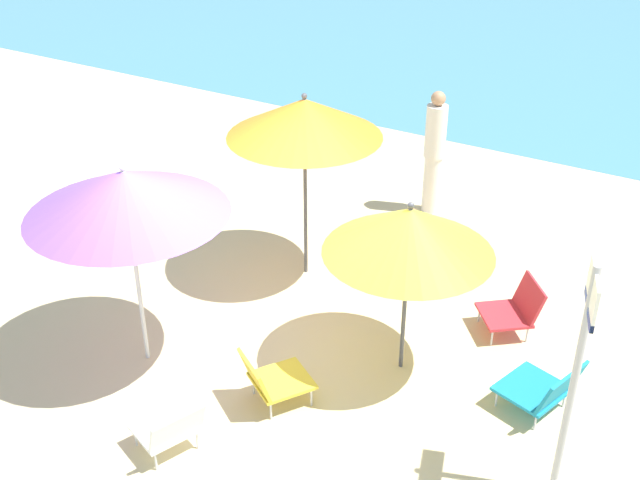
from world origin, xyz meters
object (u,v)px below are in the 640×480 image
Objects in this scene: umbrella_purple at (126,193)px; beach_chair_a at (544,388)px; person_a at (434,152)px; beach_chair_d at (515,308)px; umbrella_yellow at (409,231)px; person_b at (404,245)px; umbrella_orange at (304,118)px; beach_chair_c at (170,428)px; beach_chair_b at (272,379)px; warning_sign at (580,354)px.

beach_chair_a is (3.56, 1.16, -1.52)m from umbrella_purple.
umbrella_purple reaches higher than person_a.
beach_chair_d is (2.94, 2.23, -1.52)m from umbrella_purple.
umbrella_yellow is at bearing 17.10° from beach_chair_d.
person_b is at bearing 59.31° from umbrella_purple.
umbrella_orange is (0.52, 2.15, 0.08)m from umbrella_purple.
umbrella_orange is 3.47m from beach_chair_c.
beach_chair_b is 4.27m from person_a.
umbrella_purple is 4.54m from person_a.
person_b is (-2.02, 1.43, 0.15)m from beach_chair_a.
beach_chair_a is 2.48m from person_b.
umbrella_yellow reaches higher than person_a.
beach_chair_b is 2.73m from warning_sign.
beach_chair_c is 0.74× the size of person_b.
beach_chair_a is 1.43m from warning_sign.
beach_chair_a is 0.83× the size of person_b.
person_a is (0.63, 2.14, -1.04)m from umbrella_orange.
umbrella_purple is 2.49m from umbrella_yellow.
warning_sign reaches higher than beach_chair_c.
umbrella_orange is at bearing -58.77° from beach_chair_c.
warning_sign reaches higher than umbrella_yellow.
person_b is (1.54, 2.59, -1.37)m from umbrella_purple.
umbrella_purple is 1.26× the size of person_a.
warning_sign is (1.71, -0.82, -0.13)m from umbrella_yellow.
beach_chair_c is 3.65m from beach_chair_d.
umbrella_purple is at bearing -152.78° from umbrella_yellow.
beach_chair_c is 3.28m from warning_sign.
umbrella_yellow is at bearing 136.82° from warning_sign.
umbrella_orange is at bearing 148.92° from umbrella_yellow.
umbrella_yellow reaches higher than person_b.
umbrella_orange is 1.02× the size of warning_sign.
umbrella_orange is 2.91× the size of beach_chair_d.
umbrella_orange reaches higher than umbrella_purple.
beach_chair_c is at bearing -168.95° from beach_chair_b.
umbrella_purple reaches higher than beach_chair_a.
umbrella_orange is at bearing -36.85° from beach_chair_d.
beach_chair_d is 1.46m from person_b.
beach_chair_b is at bearing 44.95° from beach_chair_a.
person_a is 1.79m from person_b.
beach_chair_a is 2.40m from beach_chair_b.
warning_sign is at bearing -28.47° from umbrella_orange.
beach_chair_b is 1.02m from beach_chair_c.
person_a reaches higher than beach_chair_d.
beach_chair_d is 0.45× the size of person_a.
warning_sign is at bearing 130.11° from beach_chair_a.
umbrella_orange is at bearing 2.55° from person_b.
umbrella_purple reaches higher than beach_chair_b.
beach_chair_d is at bearing 37.12° from umbrella_purple.
beach_chair_b is 0.83× the size of person_b.
beach_chair_a is 0.35× the size of warning_sign.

